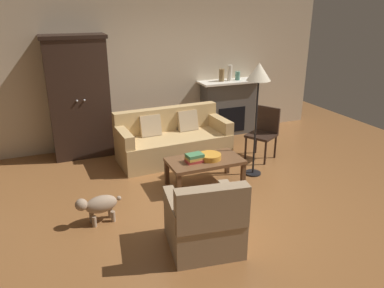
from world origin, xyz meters
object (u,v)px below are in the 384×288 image
Objects in this scene: mantel_vase_cream at (230,73)px; dog at (99,205)px; floor_lamp at (259,79)px; couch at (173,141)px; fruit_bowl at (210,156)px; book_stack at (194,158)px; armoire at (79,97)px; fireplace at (228,107)px; armchair_near_left at (205,223)px; mantel_vase_jade at (238,76)px; coffee_table at (205,163)px; side_chair_wooden at (264,130)px; mantel_vase_bronze at (222,75)px.

mantel_vase_cream is 4.07m from dog.
mantel_vase_cream is 0.17× the size of floor_lamp.
dog is (-1.54, -1.63, -0.07)m from couch.
book_stack is at bearing -176.75° from fruit_bowl.
floor_lamp is (2.40, -1.89, 0.48)m from armoire.
armchair_near_left is at bearing -120.74° from fireplace.
mantel_vase_jade is at bearing 53.02° from fruit_bowl.
armoire is at bearing 128.93° from fruit_bowl.
side_chair_wooden is (1.41, 0.63, 0.15)m from coffee_table.
couch is 6.33× the size of mantel_vase_cream.
book_stack is at bearing 16.41° from dog.
mantel_vase_cream reaches higher than couch.
fruit_bowl is 1.27× the size of book_stack.
couch reaches higher than coffee_table.
mantel_vase_cream is at bearing 0.00° from mantel_vase_bronze.
armoire is 8.60× the size of mantel_vase_bronze.
floor_lamp is at bearing -133.38° from side_chair_wooden.
armchair_near_left is 1.39m from dog.
mantel_vase_cream reaches higher than fireplace.
armchair_near_left reaches higher than coffee_table.
couch is at bearing -150.86° from mantel_vase_cream.
mantel_vase_cream reaches higher than coffee_table.
book_stack is 0.84× the size of mantel_vase_cream.
armoire reaches higher than mantel_vase_cream.
side_chair_wooden is 3.24m from dog.
side_chair_wooden is at bearing 19.64° from dog.
side_chair_wooden is at bearing -90.97° from mantel_vase_cream.
armoire is 12.27× the size of mantel_vase_jade.
mantel_vase_bronze is 3.93m from dog.
mantel_vase_bronze is (-0.18, -0.02, 0.67)m from fireplace.
side_chair_wooden is (1.58, 0.66, 0.03)m from book_stack.
side_chair_wooden reaches higher than coffee_table.
coffee_table is 3.56× the size of mantel_vase_cream.
mantel_vase_jade reaches higher than book_stack.
mantel_vase_bronze is at bearing 61.39° from armchair_near_left.
side_chair_wooden is at bearing 46.62° from floor_lamp.
fireplace is 1.40× the size of side_chair_wooden.
mantel_vase_cream reaches higher than side_chair_wooden.
mantel_vase_bronze is at bearing 180.00° from mantel_vase_jade.
dog is at bearing -133.35° from couch.
floor_lamp reaches higher than mantel_vase_cream.
floor_lamp is at bearing 6.21° from fruit_bowl.
fireplace is 0.71× the size of floor_lamp.
fruit_bowl is 1.48m from side_chair_wooden.
floor_lamp is (0.88, 0.08, 1.17)m from coffee_table.
book_stack is 2.81m from mantel_vase_jade.
mantel_vase_cream is 0.35× the size of armchair_near_left.
coffee_table is 4.22× the size of book_stack.
armoire is 6.35× the size of fruit_bowl.
fireplace is 2.99m from armoire.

